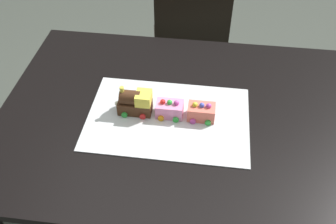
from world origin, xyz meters
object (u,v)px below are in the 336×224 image
at_px(dining_table, 182,133).
at_px(cake_locomotive, 135,102).
at_px(cake_car_hopper_bubblegum, 170,109).
at_px(cake_car_flatbed_coral, 201,112).
at_px(chair, 189,46).

bearing_deg(dining_table, cake_locomotive, -175.60).
relative_size(cake_car_hopper_bubblegum, cake_car_flatbed_coral, 1.00).
distance_m(dining_table, cake_car_flatbed_coral, 0.16).
xyz_separation_m(chair, cake_car_flatbed_coral, (0.11, -0.85, 0.30)).
relative_size(dining_table, cake_car_hopper_bubblegum, 14.00).
bearing_deg(cake_locomotive, cake_car_flatbed_coral, -0.00).
xyz_separation_m(dining_table, cake_car_hopper_bubblegum, (-0.05, -0.01, 0.14)).
bearing_deg(cake_car_hopper_bubblegum, cake_locomotive, 180.00).
distance_m(dining_table, chair, 0.85).
bearing_deg(cake_car_flatbed_coral, dining_table, 168.75).
height_order(dining_table, cake_car_flatbed_coral, cake_car_flatbed_coral).
distance_m(chair, cake_locomotive, 0.92).
bearing_deg(cake_locomotive, chair, 80.85).
xyz_separation_m(dining_table, chair, (-0.04, 0.83, -0.16)).
relative_size(cake_locomotive, cake_car_flatbed_coral, 1.40).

